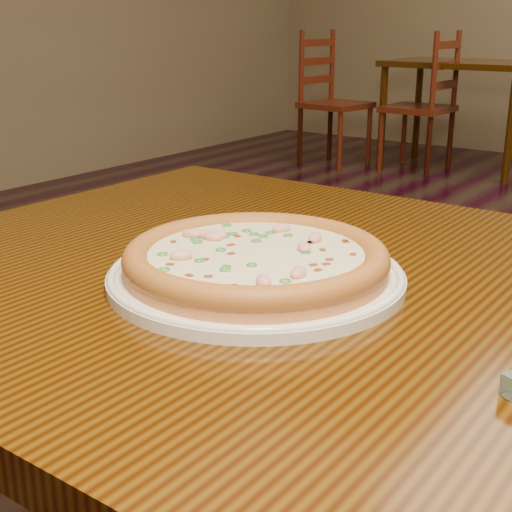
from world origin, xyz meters
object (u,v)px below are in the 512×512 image
Objects in this scene: plate at (256,275)px; pizza at (256,259)px; chair_b at (425,108)px; hero_table at (373,378)px; chair_a at (330,103)px; bg_table_left at (463,75)px.

plate is 1.12× the size of pizza.
hero_table is at bearing -67.46° from chair_b.
chair_b is at bearing 11.06° from chair_a.
plate is at bearing -12.42° from pizza.
pizza reaches higher than hero_table.
plate reaches higher than hero_table.
chair_b is at bearing 112.54° from hero_table.
chair_a is at bearing 119.47° from pizza.
plate is 4.61m from chair_a.
bg_table_left is at bearing 22.62° from chair_a.
pizza is at bearing -69.14° from chair_b.
hero_table is 3.78× the size of plate.
hero_table is 1.20× the size of bg_table_left.
hero_table is 0.18m from pizza.
pizza is (-0.12, -0.05, 0.13)m from hero_table.
bg_table_left is 1.05× the size of chair_b.
chair_a is (-2.26, 4.00, -0.32)m from plate.
chair_b is (0.69, 0.13, 0.00)m from chair_a.
chair_a is at bearing -157.38° from bg_table_left.
chair_b is (-1.70, 4.08, -0.21)m from hero_table.
plate is 0.32× the size of bg_table_left.
chair_b reaches higher than bg_table_left.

